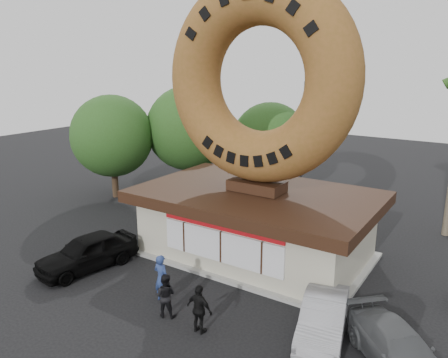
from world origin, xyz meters
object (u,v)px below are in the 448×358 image
at_px(street_lamp, 305,135).
at_px(person_right, 200,309).
at_px(person_center, 165,295).
at_px(car_grey, 399,350).
at_px(car_black, 87,252).
at_px(car_silver, 323,318).
at_px(person_left, 161,278).
at_px(giant_donut, 259,80).
at_px(donut_shop, 256,221).

xyz_separation_m(street_lamp, person_right, (3.37, -16.69, -3.57)).
relative_size(person_center, car_grey, 0.39).
distance_m(person_right, car_black, 7.36).
relative_size(person_center, person_right, 0.94).
relative_size(street_lamp, car_silver, 1.91).
xyz_separation_m(street_lamp, person_left, (0.86, -15.82, -3.49)).
distance_m(person_left, car_silver, 6.33).
distance_m(person_left, car_grey, 8.81).
relative_size(giant_donut, person_center, 5.49).
xyz_separation_m(donut_shop, car_black, (-5.75, -5.50, -0.97)).
xyz_separation_m(giant_donut, car_grey, (7.75, -4.80, -7.82)).
xyz_separation_m(donut_shop, car_silver, (5.19, -4.46, -1.08)).
distance_m(giant_donut, person_right, 10.21).
bearing_deg(giant_donut, person_right, -77.27).
height_order(person_center, car_grey, person_center).
bearing_deg(car_grey, person_center, 147.51).
distance_m(person_center, car_grey, 8.12).
xyz_separation_m(street_lamp, car_black, (-3.90, -15.51, -3.68)).
height_order(giant_donut, car_silver, giant_donut).
relative_size(donut_shop, person_right, 6.16).
distance_m(person_center, person_right, 1.70).
distance_m(street_lamp, person_right, 17.40).
distance_m(street_lamp, car_silver, 16.54).
distance_m(giant_donut, street_lamp, 10.92).
bearing_deg(person_right, car_silver, -146.63).
relative_size(donut_shop, car_grey, 2.55).
bearing_deg(donut_shop, person_left, -99.73).
height_order(person_right, car_silver, person_right).
distance_m(person_left, car_black, 4.77).
bearing_deg(giant_donut, street_lamp, 100.51).
height_order(giant_donut, person_center, giant_donut).
bearing_deg(person_left, giant_donut, -95.70).
bearing_deg(car_grey, street_lamp, 78.02).
relative_size(person_right, car_grey, 0.41).
bearing_deg(car_grey, car_black, 138.05).
xyz_separation_m(person_center, person_right, (1.69, -0.14, 0.06)).
relative_size(giant_donut, street_lamp, 1.17).
xyz_separation_m(donut_shop, car_grey, (7.75, -4.78, -1.13)).
distance_m(donut_shop, person_center, 6.60).
bearing_deg(car_black, donut_shop, 54.56).
height_order(giant_donut, person_left, giant_donut).
bearing_deg(person_right, person_center, -2.40).
height_order(donut_shop, giant_donut, giant_donut).
height_order(car_black, car_silver, car_black).
distance_m(car_black, car_grey, 13.52).
xyz_separation_m(car_silver, car_grey, (2.56, -0.32, -0.05)).
xyz_separation_m(person_right, car_black, (-7.26, 1.18, -0.11)).
height_order(giant_donut, car_grey, giant_donut).
bearing_deg(car_black, car_grey, 13.88).
height_order(street_lamp, car_silver, street_lamp).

